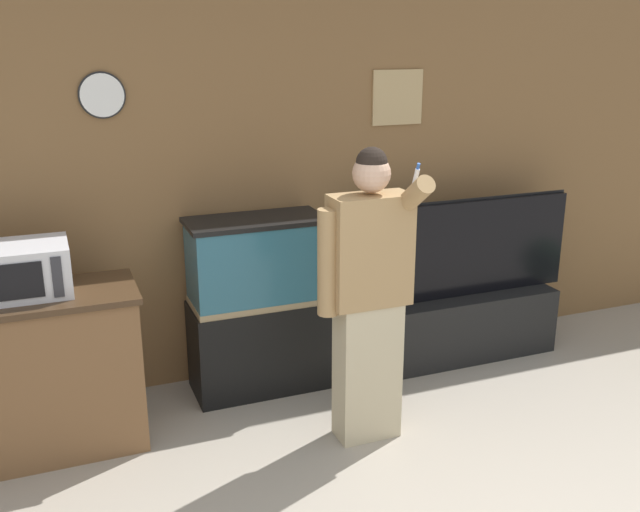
{
  "coord_description": "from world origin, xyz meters",
  "views": [
    {
      "loc": [
        -1.2,
        -1.67,
        2.26
      ],
      "look_at": [
        0.24,
        1.96,
        1.05
      ],
      "focal_mm": 40.0,
      "sensor_mm": 36.0,
      "label": 1
    }
  ],
  "objects_px": {
    "person_standing": "(368,294)",
    "tv_on_stand": "(465,310)",
    "aquarium_on_stand": "(258,305)",
    "counter_island": "(16,377)",
    "microwave": "(19,270)"
  },
  "relations": [
    {
      "from": "aquarium_on_stand",
      "to": "counter_island",
      "type": "bearing_deg",
      "value": -169.54
    },
    {
      "from": "aquarium_on_stand",
      "to": "tv_on_stand",
      "type": "height_order",
      "value": "tv_on_stand"
    },
    {
      "from": "microwave",
      "to": "person_standing",
      "type": "relative_size",
      "value": 0.3
    },
    {
      "from": "aquarium_on_stand",
      "to": "person_standing",
      "type": "distance_m",
      "value": 0.96
    },
    {
      "from": "counter_island",
      "to": "tv_on_stand",
      "type": "height_order",
      "value": "tv_on_stand"
    },
    {
      "from": "counter_island",
      "to": "tv_on_stand",
      "type": "relative_size",
      "value": 0.84
    },
    {
      "from": "microwave",
      "to": "counter_island",
      "type": "bearing_deg",
      "value": -156.71
    },
    {
      "from": "aquarium_on_stand",
      "to": "microwave",
      "type": "bearing_deg",
      "value": -170.37
    },
    {
      "from": "aquarium_on_stand",
      "to": "tv_on_stand",
      "type": "xyz_separation_m",
      "value": [
        1.54,
        -0.07,
        -0.23
      ]
    },
    {
      "from": "tv_on_stand",
      "to": "person_standing",
      "type": "height_order",
      "value": "person_standing"
    },
    {
      "from": "counter_island",
      "to": "microwave",
      "type": "bearing_deg",
      "value": 23.29
    },
    {
      "from": "person_standing",
      "to": "tv_on_stand",
      "type": "bearing_deg",
      "value": 32.91
    },
    {
      "from": "counter_island",
      "to": "person_standing",
      "type": "distance_m",
      "value": 1.99
    },
    {
      "from": "counter_island",
      "to": "aquarium_on_stand",
      "type": "height_order",
      "value": "aquarium_on_stand"
    },
    {
      "from": "counter_island",
      "to": "microwave",
      "type": "xyz_separation_m",
      "value": [
        0.08,
        0.04,
        0.6
      ]
    }
  ]
}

